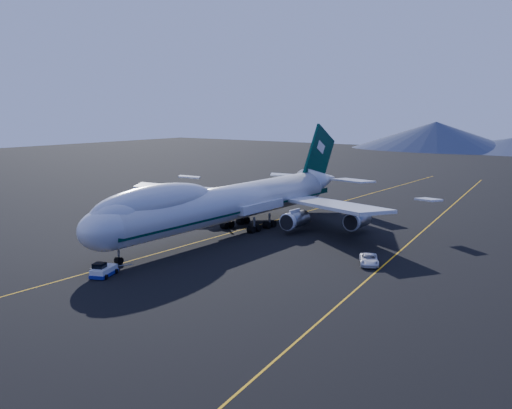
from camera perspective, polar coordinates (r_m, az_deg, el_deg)
The scene contains 6 objects.
ground at distance 105.62m, azimuth -2.55°, elevation -2.85°, with size 500.00×500.00×0.00m, color black.
taxiway_line_main at distance 105.62m, azimuth -2.55°, elevation -2.84°, with size 0.25×220.00×0.01m, color #E9A20D.
taxiway_line_side at distance 99.50m, azimuth 14.85°, elevation -3.94°, with size 0.25×200.00×0.01m, color #E9A20D.
boeing_747 at distance 104.55m, azimuth -2.56°, elevation 0.27°, with size 59.62×72.43×19.37m.
pushback_tug at distance 81.54m, azimuth -14.97°, elevation -6.50°, with size 3.65×4.86×1.90m.
service_van at distance 85.80m, azimuth 11.24°, elevation -5.42°, with size 2.61×5.65×1.57m, color white.
Camera 1 is at (64.43, -80.54, 22.76)m, focal length 40.00 mm.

